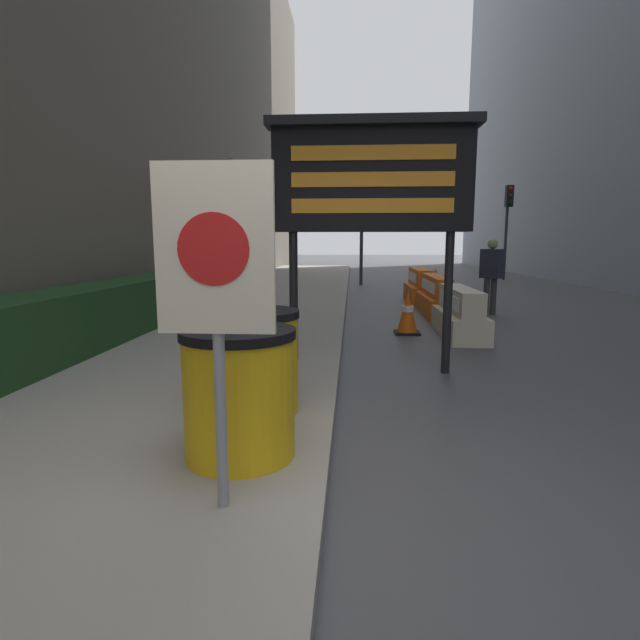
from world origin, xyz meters
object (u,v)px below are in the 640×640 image
(barrel_drum_middle, at_px, (255,361))
(traffic_cone_far, at_px, (408,312))
(jersey_barrier_cream, at_px, (460,315))
(jersey_barrier_orange_far, at_px, (435,298))
(traffic_light_near_curb, at_px, (362,203))
(traffic_cone_mid, at_px, (436,279))
(jersey_barrier_orange_near, at_px, (420,287))
(barrel_drum_foreground, at_px, (239,393))
(warning_sign, at_px, (216,276))
(traffic_light_far_side, at_px, (508,212))
(message_board, at_px, (372,180))
(traffic_cone_near, at_px, (457,297))
(pedestrian_worker, at_px, (491,270))

(barrel_drum_middle, xyz_separation_m, traffic_cone_far, (1.73, 4.39, -0.20))
(jersey_barrier_cream, height_order, jersey_barrier_orange_far, jersey_barrier_orange_far)
(jersey_barrier_orange_far, distance_m, traffic_light_near_curb, 8.02)
(traffic_cone_mid, height_order, traffic_light_near_curb, traffic_light_near_curb)
(jersey_barrier_orange_near, bearing_deg, traffic_cone_mid, 74.32)
(barrel_drum_foreground, xyz_separation_m, warning_sign, (0.05, -0.65, 0.80))
(jersey_barrier_orange_far, height_order, traffic_cone_far, jersey_barrier_orange_far)
(traffic_cone_mid, distance_m, traffic_light_far_side, 6.16)
(barrel_drum_middle, distance_m, traffic_light_near_curb, 14.38)
(message_board, height_order, jersey_barrier_cream, message_board)
(traffic_light_near_curb, relative_size, traffic_light_far_side, 1.07)
(traffic_light_far_side, bearing_deg, barrel_drum_middle, -112.51)
(traffic_cone_near, xyz_separation_m, pedestrian_worker, (0.62, -0.35, 0.62))
(barrel_drum_middle, height_order, jersey_barrier_orange_far, barrel_drum_middle)
(jersey_barrier_orange_far, bearing_deg, jersey_barrier_cream, -90.00)
(traffic_light_near_curb, bearing_deg, jersey_barrier_cream, -81.73)
(traffic_cone_far, relative_size, traffic_light_near_curb, 0.18)
(jersey_barrier_orange_far, distance_m, traffic_cone_near, 0.75)
(jersey_barrier_orange_far, bearing_deg, traffic_light_far_side, 66.51)
(warning_sign, relative_size, jersey_barrier_orange_far, 0.81)
(message_board, height_order, traffic_cone_near, message_board)
(traffic_cone_far, xyz_separation_m, traffic_light_near_curb, (-0.61, 9.75, 2.55))
(message_board, relative_size, traffic_light_far_side, 0.76)
(traffic_cone_mid, height_order, pedestrian_worker, pedestrian_worker)
(traffic_cone_near, bearing_deg, traffic_cone_mid, 85.65)
(jersey_barrier_cream, xyz_separation_m, traffic_cone_far, (-0.83, 0.14, 0.01))
(message_board, distance_m, traffic_cone_far, 3.23)
(traffic_cone_far, height_order, traffic_light_near_curb, traffic_light_near_curb)
(barrel_drum_foreground, bearing_deg, jersey_barrier_orange_far, 71.78)
(barrel_drum_foreground, distance_m, traffic_light_far_side, 19.30)
(warning_sign, bearing_deg, barrel_drum_middle, 94.46)
(traffic_cone_mid, bearing_deg, message_board, -103.24)
(jersey_barrier_cream, bearing_deg, traffic_light_far_side, 70.61)
(traffic_cone_far, bearing_deg, traffic_cone_near, 63.58)
(jersey_barrier_orange_near, bearing_deg, pedestrian_worker, -62.80)
(traffic_light_near_curb, bearing_deg, traffic_cone_near, -74.04)
(message_board, xyz_separation_m, jersey_barrier_orange_far, (1.55, 4.82, -1.85))
(jersey_barrier_cream, relative_size, pedestrian_worker, 1.20)
(message_board, relative_size, traffic_cone_near, 4.37)
(barrel_drum_middle, bearing_deg, traffic_cone_mid, 74.32)
(traffic_cone_near, relative_size, pedestrian_worker, 0.41)
(warning_sign, relative_size, traffic_light_far_side, 0.47)
(traffic_light_far_side, bearing_deg, message_board, -111.74)
(barrel_drum_foreground, relative_size, barrel_drum_middle, 1.00)
(warning_sign, distance_m, traffic_cone_near, 9.26)
(jersey_barrier_orange_near, bearing_deg, traffic_cone_far, -99.96)
(jersey_barrier_orange_near, xyz_separation_m, traffic_light_near_curb, (-1.44, 5.03, 2.54))
(traffic_light_near_curb, bearing_deg, barrel_drum_middle, -94.52)
(traffic_light_far_side, bearing_deg, jersey_barrier_orange_near, -119.64)
(traffic_cone_far, bearing_deg, traffic_light_near_curb, 93.58)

